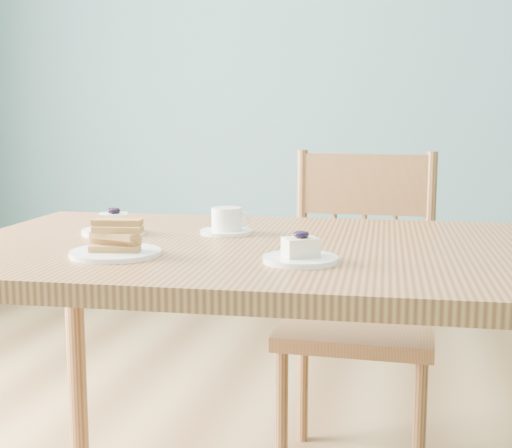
# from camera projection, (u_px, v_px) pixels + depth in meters

# --- Properties ---
(dining_table) EXTENTS (1.55, 0.93, 0.81)m
(dining_table) POSITION_uv_depth(u_px,v_px,m) (290.00, 280.00, 1.59)
(dining_table) COLOR #9F6E3C
(dining_table) RESTS_ON ground
(dining_chair) EXTENTS (0.45, 0.43, 0.98)m
(dining_chair) POSITION_uv_depth(u_px,v_px,m) (359.00, 311.00, 2.18)
(dining_chair) COLOR #9F6E3C
(dining_chair) RESTS_ON ground
(cheesecake_plate_near) EXTENTS (0.15, 0.15, 0.06)m
(cheesecake_plate_near) POSITION_uv_depth(u_px,v_px,m) (301.00, 254.00, 1.39)
(cheesecake_plate_near) COLOR white
(cheesecake_plate_near) RESTS_ON dining_table
(cheesecake_plate_far) EXTENTS (0.15, 0.15, 0.06)m
(cheesecake_plate_far) POSITION_uv_depth(u_px,v_px,m) (114.00, 227.00, 1.73)
(cheesecake_plate_far) COLOR white
(cheesecake_plate_far) RESTS_ON dining_table
(coffee_cup) EXTENTS (0.13, 0.13, 0.06)m
(coffee_cup) POSITION_uv_depth(u_px,v_px,m) (227.00, 223.00, 1.73)
(coffee_cup) COLOR white
(coffee_cup) RESTS_ON dining_table
(biscotti_plate) EXTENTS (0.19, 0.19, 0.07)m
(biscotti_plate) POSITION_uv_depth(u_px,v_px,m) (115.00, 244.00, 1.46)
(biscotti_plate) COLOR white
(biscotti_plate) RESTS_ON dining_table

